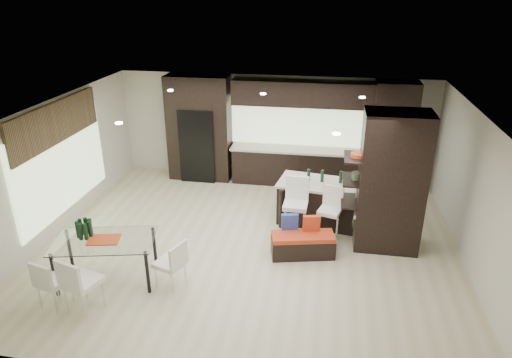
% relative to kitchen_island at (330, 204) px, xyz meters
% --- Properties ---
extents(ground, '(8.00, 8.00, 0.00)m').
position_rel_kitchen_island_xyz_m(ground, '(-1.50, -1.14, -0.46)').
color(ground, '#C2B894').
rests_on(ground, ground).
extents(back_wall, '(8.00, 0.02, 2.70)m').
position_rel_kitchen_island_xyz_m(back_wall, '(-1.50, 2.36, 0.89)').
color(back_wall, beige).
rests_on(back_wall, ground).
extents(left_wall, '(0.02, 7.00, 2.70)m').
position_rel_kitchen_island_xyz_m(left_wall, '(-5.50, -1.14, 0.89)').
color(left_wall, beige).
rests_on(left_wall, ground).
extents(right_wall, '(0.02, 7.00, 2.70)m').
position_rel_kitchen_island_xyz_m(right_wall, '(2.50, -1.14, 0.89)').
color(right_wall, beige).
rests_on(right_wall, ground).
extents(ceiling, '(8.00, 7.00, 0.02)m').
position_rel_kitchen_island_xyz_m(ceiling, '(-1.50, -1.14, 2.24)').
color(ceiling, white).
rests_on(ceiling, ground).
extents(window_left, '(0.04, 3.20, 1.90)m').
position_rel_kitchen_island_xyz_m(window_left, '(-5.46, -0.94, 0.89)').
color(window_left, '#B2D199').
rests_on(window_left, left_wall).
extents(window_back, '(3.40, 0.04, 1.20)m').
position_rel_kitchen_island_xyz_m(window_back, '(-0.90, 2.32, 1.09)').
color(window_back, '#B2D199').
rests_on(window_back, back_wall).
extents(stone_accent, '(0.08, 3.00, 0.80)m').
position_rel_kitchen_island_xyz_m(stone_accent, '(-5.43, -0.94, 1.79)').
color(stone_accent, brown).
rests_on(stone_accent, left_wall).
extents(ceiling_spots, '(4.00, 3.00, 0.02)m').
position_rel_kitchen_island_xyz_m(ceiling_spots, '(-1.50, -0.89, 2.22)').
color(ceiling_spots, white).
rests_on(ceiling_spots, ceiling).
extents(back_cabinetry, '(6.80, 0.68, 2.70)m').
position_rel_kitchen_island_xyz_m(back_cabinetry, '(-1.00, 2.03, 0.89)').
color(back_cabinetry, black).
rests_on(back_cabinetry, ground).
extents(refrigerator, '(0.90, 0.68, 1.90)m').
position_rel_kitchen_island_xyz_m(refrigerator, '(-3.40, 1.98, 0.49)').
color(refrigerator, black).
rests_on(refrigerator, ground).
extents(partition_column, '(1.20, 0.80, 2.70)m').
position_rel_kitchen_island_xyz_m(partition_column, '(1.10, -0.74, 0.89)').
color(partition_column, black).
rests_on(partition_column, ground).
extents(kitchen_island, '(2.30, 1.25, 0.91)m').
position_rel_kitchen_island_xyz_m(kitchen_island, '(0.00, 0.00, 0.00)').
color(kitchen_island, black).
rests_on(kitchen_island, ground).
extents(stool_left, '(0.48, 0.48, 1.04)m').
position_rel_kitchen_island_xyz_m(stool_left, '(-0.67, -0.80, 0.07)').
color(stool_left, silver).
rests_on(stool_left, ground).
extents(stool_mid, '(0.51, 0.51, 0.92)m').
position_rel_kitchen_island_xyz_m(stool_mid, '(0.00, -0.77, 0.01)').
color(stool_mid, silver).
rests_on(stool_mid, ground).
extents(stool_right, '(0.44, 0.44, 0.92)m').
position_rel_kitchen_island_xyz_m(stool_right, '(0.67, -0.77, 0.01)').
color(stool_right, silver).
rests_on(stool_right, ground).
extents(bench, '(1.25, 0.70, 0.45)m').
position_rel_kitchen_island_xyz_m(bench, '(-0.47, -1.39, -0.23)').
color(bench, black).
rests_on(bench, ground).
extents(floor_vase, '(0.52, 0.52, 1.26)m').
position_rel_kitchen_island_xyz_m(floor_vase, '(0.65, -0.38, 0.17)').
color(floor_vase, '#3F4834').
rests_on(floor_vase, ground).
extents(dining_table, '(1.83, 1.27, 0.80)m').
position_rel_kitchen_island_xyz_m(dining_table, '(-3.73, -2.73, -0.06)').
color(dining_table, white).
rests_on(dining_table, ground).
extents(chair_near, '(0.62, 0.62, 0.91)m').
position_rel_kitchen_island_xyz_m(chair_near, '(-3.73, -3.52, 0.00)').
color(chair_near, silver).
rests_on(chair_near, ground).
extents(chair_far, '(0.53, 0.53, 0.80)m').
position_rel_kitchen_island_xyz_m(chair_far, '(-4.25, -3.49, -0.06)').
color(chair_far, silver).
rests_on(chair_far, ground).
extents(chair_end, '(0.56, 0.56, 0.81)m').
position_rel_kitchen_island_xyz_m(chair_end, '(-2.60, -2.73, -0.05)').
color(chair_end, silver).
rests_on(chair_end, ground).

